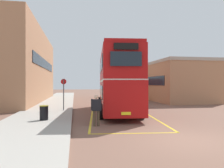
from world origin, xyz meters
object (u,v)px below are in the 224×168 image
at_px(single_deck_bus, 122,88).
at_px(bus_stop_sign, 64,91).
at_px(pedestrian_boarding, 96,108).
at_px(litter_bin, 44,113).
at_px(double_decker_bus, 117,80).

bearing_deg(single_deck_bus, bus_stop_sign, -116.43).
distance_m(single_deck_bus, bus_stop_sign, 18.58).
relative_size(single_deck_bus, bus_stop_sign, 3.65).
bearing_deg(pedestrian_boarding, single_deck_bus, 74.73).
distance_m(single_deck_bus, litter_bin, 23.25).
xyz_separation_m(single_deck_bus, pedestrian_boarding, (-6.28, -22.99, -0.67)).
height_order(double_decker_bus, single_deck_bus, double_decker_bus).
height_order(litter_bin, bus_stop_sign, bus_stop_sign).
distance_m(double_decker_bus, bus_stop_sign, 4.33).
distance_m(double_decker_bus, pedestrian_boarding, 5.98).
height_order(single_deck_bus, bus_stop_sign, single_deck_bus).
bearing_deg(single_deck_bus, double_decker_bus, -103.23).
xyz_separation_m(double_decker_bus, litter_bin, (-5.02, -3.71, -1.95)).
bearing_deg(pedestrian_boarding, double_decker_bus, 68.32).
xyz_separation_m(double_decker_bus, bus_stop_sign, (-4.13, 0.99, -0.86)).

